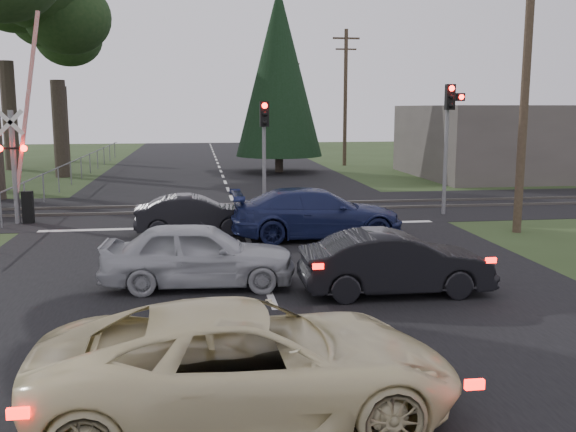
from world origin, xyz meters
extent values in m
plane|color=#2A3B1A|center=(0.00, 0.00, 0.00)|extent=(120.00, 120.00, 0.00)
cube|color=black|center=(0.00, 10.00, 0.01)|extent=(14.00, 100.00, 0.01)
cube|color=black|center=(0.00, 12.00, 0.01)|extent=(120.00, 8.00, 0.01)
cube|color=silver|center=(0.00, 8.20, 0.01)|extent=(13.00, 0.35, 0.00)
cube|color=#59544C|center=(0.00, 11.20, 0.05)|extent=(120.00, 0.12, 0.10)
cube|color=#59544C|center=(0.00, 12.80, 0.05)|extent=(120.00, 0.12, 0.10)
cylinder|color=slate|center=(-7.50, 9.80, 1.90)|extent=(0.18, 0.18, 3.80)
cube|color=white|center=(-7.50, 9.70, 3.40)|extent=(0.88, 0.03, 0.88)
cube|color=white|center=(-7.50, 9.70, 3.40)|extent=(0.88, 0.03, 0.88)
cube|color=black|center=(-7.50, 9.72, 2.55)|extent=(0.90, 0.06, 0.06)
sphere|color=#FF0C07|center=(-7.88, 9.65, 2.55)|extent=(0.22, 0.22, 0.22)
sphere|color=#FF0C07|center=(-7.12, 9.65, 2.55)|extent=(0.22, 0.22, 0.22)
cube|color=black|center=(-7.15, 9.80, 0.55)|extent=(0.35, 0.25, 1.10)
cube|color=red|center=(-6.95, 9.80, 4.00)|extent=(1.16, 0.10, 5.93)
cylinder|color=slate|center=(7.50, 9.60, 1.90)|extent=(0.14, 0.14, 3.80)
cube|color=black|center=(7.50, 9.42, 4.25)|extent=(0.32, 0.24, 0.90)
sphere|color=#FF0C07|center=(7.50, 9.29, 4.55)|extent=(0.20, 0.20, 0.20)
sphere|color=black|center=(7.50, 9.29, 4.25)|extent=(0.18, 0.18, 0.18)
sphere|color=black|center=(7.50, 9.29, 3.95)|extent=(0.18, 0.18, 0.18)
cube|color=black|center=(7.88, 9.42, 4.25)|extent=(0.28, 0.22, 0.28)
sphere|color=#FF0C07|center=(7.88, 9.30, 4.25)|extent=(0.18, 0.18, 0.18)
cylinder|color=slate|center=(1.00, 10.80, 1.60)|extent=(0.14, 0.14, 3.20)
cube|color=black|center=(1.00, 10.62, 3.65)|extent=(0.32, 0.24, 0.90)
sphere|color=#FF0C07|center=(1.00, 10.49, 3.95)|extent=(0.20, 0.20, 0.20)
sphere|color=black|center=(1.00, 10.49, 3.65)|extent=(0.18, 0.18, 0.18)
sphere|color=black|center=(1.00, 10.49, 3.35)|extent=(0.18, 0.18, 0.18)
cylinder|color=#4C3D2D|center=(8.50, 6.00, 4.50)|extent=(0.26, 0.26, 9.00)
cylinder|color=#4C3D2D|center=(8.50, 30.00, 4.50)|extent=(0.26, 0.26, 9.00)
cube|color=#4C3D2D|center=(8.50, 30.00, 8.40)|extent=(1.80, 0.12, 0.12)
cube|color=#4C3D2D|center=(8.50, 30.00, 7.70)|extent=(1.40, 0.10, 0.10)
cylinder|color=#4C3D2D|center=(8.50, 55.00, 4.50)|extent=(0.26, 0.26, 9.00)
cube|color=#4C3D2D|center=(8.50, 55.00, 8.40)|extent=(1.80, 0.12, 0.12)
cube|color=#4C3D2D|center=(8.50, 55.00, 7.70)|extent=(1.40, 0.10, 0.10)
cylinder|color=#473D33|center=(-9.00, 25.00, 2.70)|extent=(0.80, 0.80, 5.40)
ellipsoid|color=#1A3216|center=(-9.00, 25.00, 9.60)|extent=(6.00, 6.00, 7.20)
cylinder|color=#473D33|center=(-13.00, 30.00, 3.38)|extent=(0.89, 0.89, 6.75)
cylinder|color=#473D33|center=(-11.00, 36.00, 2.70)|extent=(0.80, 0.80, 5.40)
ellipsoid|color=#1A3216|center=(-11.00, 36.00, 9.60)|extent=(6.00, 6.00, 7.20)
cylinder|color=#473D33|center=(3.50, 26.00, 1.00)|extent=(0.50, 0.50, 2.00)
cone|color=black|center=(3.50, 26.00, 6.00)|extent=(5.20, 5.20, 10.00)
cube|color=#59514C|center=(18.00, 22.00, 2.00)|extent=(14.00, 10.00, 4.00)
imported|color=beige|center=(-0.87, -5.09, 0.73)|extent=(5.32, 2.57, 1.46)
imported|color=black|center=(2.63, -0.02, 0.66)|extent=(4.01, 1.42, 1.32)
imported|color=#A3A6AB|center=(-1.45, 1.12, 0.71)|extent=(4.30, 1.97, 1.43)
imported|color=#19214C|center=(2.08, 5.97, 0.75)|extent=(5.17, 2.15, 1.49)
imported|color=black|center=(-1.55, 7.13, 0.60)|extent=(3.69, 1.38, 1.20)
camera|label=1|loc=(-1.45, -12.65, 3.87)|focal=40.00mm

